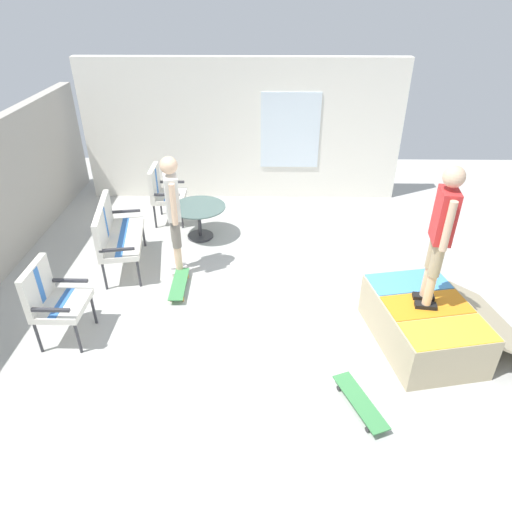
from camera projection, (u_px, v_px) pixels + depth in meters
name	position (u px, v px, depth m)	size (l,w,h in m)	color
ground_plane	(270.00, 313.00, 6.13)	(12.00, 12.00, 0.10)	#B2B2AD
house_facade	(243.00, 131.00, 8.67)	(0.23, 6.00, 2.63)	white
skate_ramp	(425.00, 323.00, 5.42)	(1.73, 1.99, 0.57)	tan
patio_bench	(114.00, 231.00, 6.70)	(1.32, 0.75, 1.02)	#38383D
patio_chair_near_house	(162.00, 190.00, 8.03)	(0.63, 0.56, 1.02)	#38383D
patio_chair_by_wall	(50.00, 296.00, 5.33)	(0.63, 0.56, 1.02)	#38383D
patio_table	(199.00, 215.00, 7.62)	(0.90, 0.90, 0.57)	#38383D
person_watching	(173.00, 207.00, 6.36)	(0.47, 0.31, 1.79)	silver
person_skater	(442.00, 229.00, 4.80)	(0.48, 0.28, 1.66)	black
skateboard_by_bench	(179.00, 284.00, 6.47)	(0.80, 0.22, 0.10)	#3F8C4C
skateboard_spare	(360.00, 402.00, 4.67)	(0.82, 0.48, 0.10)	#3F8C4C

